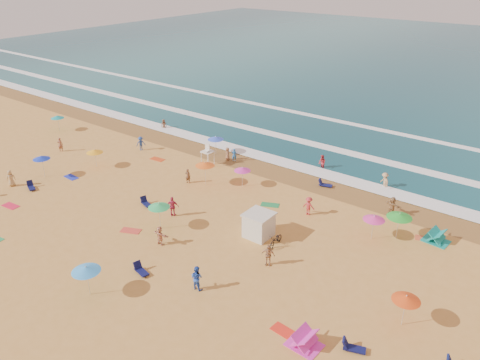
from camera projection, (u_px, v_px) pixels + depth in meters
The scene contains 13 objects.
ground at pixel (189, 214), 42.00m from camera, with size 220.00×220.00×0.00m, color gold.
ocean at pixel (450, 63), 102.45m from camera, with size 220.00×140.00×0.18m, color #0C4756.
wet_sand at pixel (267, 169), 50.99m from camera, with size 220.00×220.00×0.00m, color olive.
surf_foam at pixel (307, 145), 57.30m from camera, with size 200.00×18.70×0.05m.
cabana at pixel (259, 226), 38.32m from camera, with size 2.00×2.00×2.00m, color silver.
cabana_roof at pixel (259, 214), 37.87m from camera, with size 2.20×2.20×0.12m, color silver.
bicycle at pixel (276, 240), 37.29m from camera, with size 0.66×1.91×1.00m, color black.
lifeguard_stand at pixel (208, 156), 51.65m from camera, with size 1.20×1.20×2.10m, color white, non-canonical shape.
beach_umbrellas at pixel (205, 195), 40.88m from camera, with size 56.20×29.87×0.79m.
loungers at pixel (229, 250), 36.58m from camera, with size 49.68×27.25×0.34m.
towels at pixel (175, 227), 39.99m from camera, with size 35.33×23.87×0.03m.
popup_tents at pixel (381, 278), 32.68m from camera, with size 4.96×18.09×1.20m.
beachgoers at pixel (214, 188), 44.94m from camera, with size 38.20×27.53×2.15m.
Camera 1 is at (25.74, -26.38, 20.89)m, focal length 35.00 mm.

